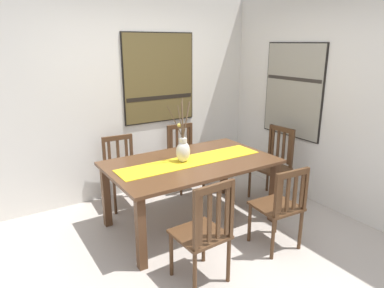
{
  "coord_description": "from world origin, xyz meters",
  "views": [
    {
      "loc": [
        -1.81,
        -2.46,
        2.03
      ],
      "look_at": [
        0.19,
        0.68,
        0.93
      ],
      "focal_mm": 32.25,
      "sensor_mm": 36.0,
      "label": 1
    }
  ],
  "objects_px": {
    "dining_table": "(191,169)",
    "chair_4": "(184,156)",
    "painting_on_back_wall": "(159,78)",
    "painting_on_side_wall": "(293,91)",
    "chair_3": "(280,206)",
    "chair_1": "(122,170)",
    "chair_2": "(273,163)",
    "centerpiece_vase": "(183,149)",
    "chair_0": "(204,232)"
  },
  "relations": [
    {
      "from": "dining_table",
      "to": "chair_4",
      "type": "bearing_deg",
      "value": 62.89
    },
    {
      "from": "painting_on_back_wall",
      "to": "painting_on_side_wall",
      "type": "xyz_separation_m",
      "value": [
        1.43,
        -1.1,
        -0.15
      ]
    },
    {
      "from": "chair_3",
      "to": "painting_on_side_wall",
      "type": "distance_m",
      "value": 1.83
    },
    {
      "from": "painting_on_back_wall",
      "to": "painting_on_side_wall",
      "type": "bearing_deg",
      "value": -37.69
    },
    {
      "from": "dining_table",
      "to": "painting_on_side_wall",
      "type": "xyz_separation_m",
      "value": [
        1.68,
        0.1,
        0.74
      ]
    },
    {
      "from": "chair_4",
      "to": "chair_3",
      "type": "bearing_deg",
      "value": -90.36
    },
    {
      "from": "chair_1",
      "to": "chair_4",
      "type": "relative_size",
      "value": 0.98
    },
    {
      "from": "chair_1",
      "to": "chair_2",
      "type": "distance_m",
      "value": 1.98
    },
    {
      "from": "chair_4",
      "to": "chair_2",
      "type": "bearing_deg",
      "value": -49.55
    },
    {
      "from": "centerpiece_vase",
      "to": "chair_4",
      "type": "xyz_separation_m",
      "value": [
        0.57,
        0.92,
        -0.43
      ]
    },
    {
      "from": "chair_4",
      "to": "painting_on_back_wall",
      "type": "height_order",
      "value": "painting_on_back_wall"
    },
    {
      "from": "dining_table",
      "to": "painting_on_back_wall",
      "type": "distance_m",
      "value": 1.52
    },
    {
      "from": "chair_3",
      "to": "painting_on_back_wall",
      "type": "xyz_separation_m",
      "value": [
        -0.22,
        2.11,
        1.08
      ]
    },
    {
      "from": "chair_0",
      "to": "chair_2",
      "type": "height_order",
      "value": "chair_0"
    },
    {
      "from": "chair_1",
      "to": "chair_4",
      "type": "bearing_deg",
      "value": 2.4
    },
    {
      "from": "chair_3",
      "to": "painting_on_side_wall",
      "type": "height_order",
      "value": "painting_on_side_wall"
    },
    {
      "from": "chair_0",
      "to": "chair_4",
      "type": "xyz_separation_m",
      "value": [
        0.95,
        1.88,
        -0.02
      ]
    },
    {
      "from": "chair_0",
      "to": "painting_on_back_wall",
      "type": "height_order",
      "value": "painting_on_back_wall"
    },
    {
      "from": "centerpiece_vase",
      "to": "painting_on_side_wall",
      "type": "height_order",
      "value": "painting_on_side_wall"
    },
    {
      "from": "chair_0",
      "to": "painting_on_back_wall",
      "type": "distance_m",
      "value": 2.49
    },
    {
      "from": "painting_on_side_wall",
      "to": "chair_2",
      "type": "bearing_deg",
      "value": -164.95
    },
    {
      "from": "centerpiece_vase",
      "to": "painting_on_back_wall",
      "type": "relative_size",
      "value": 0.56
    },
    {
      "from": "chair_3",
      "to": "chair_4",
      "type": "relative_size",
      "value": 0.98
    },
    {
      "from": "chair_1",
      "to": "dining_table",
      "type": "bearing_deg",
      "value": -62.55
    },
    {
      "from": "chair_0",
      "to": "painting_on_back_wall",
      "type": "bearing_deg",
      "value": 71.59
    },
    {
      "from": "chair_0",
      "to": "painting_on_side_wall",
      "type": "relative_size",
      "value": 0.78
    },
    {
      "from": "chair_1",
      "to": "painting_on_back_wall",
      "type": "relative_size",
      "value": 0.73
    },
    {
      "from": "chair_2",
      "to": "painting_on_back_wall",
      "type": "height_order",
      "value": "painting_on_back_wall"
    },
    {
      "from": "painting_on_side_wall",
      "to": "dining_table",
      "type": "bearing_deg",
      "value": -176.53
    },
    {
      "from": "dining_table",
      "to": "chair_0",
      "type": "relative_size",
      "value": 1.89
    },
    {
      "from": "dining_table",
      "to": "painting_on_side_wall",
      "type": "distance_m",
      "value": 1.84
    },
    {
      "from": "chair_0",
      "to": "chair_4",
      "type": "relative_size",
      "value": 1.07
    },
    {
      "from": "painting_on_back_wall",
      "to": "centerpiece_vase",
      "type": "bearing_deg",
      "value": -105.99
    },
    {
      "from": "chair_4",
      "to": "painting_on_back_wall",
      "type": "bearing_deg",
      "value": 132.04
    },
    {
      "from": "chair_2",
      "to": "chair_0",
      "type": "bearing_deg",
      "value": -151.98
    },
    {
      "from": "centerpiece_vase",
      "to": "chair_0",
      "type": "bearing_deg",
      "value": -111.32
    },
    {
      "from": "chair_1",
      "to": "painting_on_back_wall",
      "type": "distance_m",
      "value": 1.34
    },
    {
      "from": "chair_1",
      "to": "painting_on_side_wall",
      "type": "relative_size",
      "value": 0.71
    },
    {
      "from": "dining_table",
      "to": "chair_4",
      "type": "distance_m",
      "value": 1.08
    },
    {
      "from": "chair_1",
      "to": "chair_3",
      "type": "xyz_separation_m",
      "value": [
        0.94,
        -1.81,
        0.01
      ]
    },
    {
      "from": "centerpiece_vase",
      "to": "painting_on_side_wall",
      "type": "xyz_separation_m",
      "value": [
        1.77,
        0.08,
        0.5
      ]
    },
    {
      "from": "centerpiece_vase",
      "to": "painting_on_back_wall",
      "type": "xyz_separation_m",
      "value": [
        0.34,
        1.18,
        0.65
      ]
    },
    {
      "from": "centerpiece_vase",
      "to": "chair_2",
      "type": "xyz_separation_m",
      "value": [
        1.38,
        -0.02,
        -0.41
      ]
    },
    {
      "from": "chair_1",
      "to": "chair_3",
      "type": "distance_m",
      "value": 2.04
    },
    {
      "from": "painting_on_back_wall",
      "to": "painting_on_side_wall",
      "type": "height_order",
      "value": "painting_on_back_wall"
    },
    {
      "from": "dining_table",
      "to": "chair_0",
      "type": "height_order",
      "value": "chair_0"
    },
    {
      "from": "centerpiece_vase",
      "to": "chair_1",
      "type": "relative_size",
      "value": 0.77
    },
    {
      "from": "chair_4",
      "to": "chair_0",
      "type": "bearing_deg",
      "value": -116.76
    },
    {
      "from": "chair_0",
      "to": "chair_3",
      "type": "height_order",
      "value": "chair_0"
    },
    {
      "from": "centerpiece_vase",
      "to": "chair_0",
      "type": "distance_m",
      "value": 1.11
    }
  ]
}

